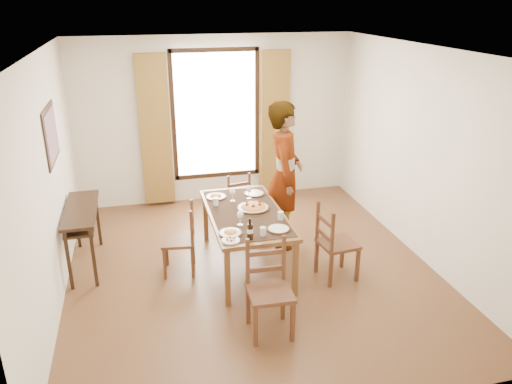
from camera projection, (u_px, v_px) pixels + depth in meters
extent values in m
plane|color=#462816|center=(251.00, 268.00, 6.37)|extent=(5.00, 5.00, 0.00)
cube|color=beige|center=(215.00, 120.00, 8.13)|extent=(4.50, 0.10, 2.70)
cube|color=beige|center=(330.00, 277.00, 3.62)|extent=(4.50, 0.10, 2.70)
cube|color=beige|center=(48.00, 185.00, 5.38)|extent=(0.10, 5.00, 2.70)
cube|color=beige|center=(422.00, 155.00, 6.38)|extent=(0.10, 5.00, 2.70)
cube|color=white|center=(250.00, 48.00, 5.37)|extent=(4.50, 5.00, 0.04)
cube|color=white|center=(216.00, 115.00, 8.07)|extent=(1.30, 0.04, 2.00)
cube|color=olive|center=(155.00, 131.00, 7.87)|extent=(0.48, 0.10, 2.40)
cube|color=olive|center=(275.00, 124.00, 8.31)|extent=(0.48, 0.10, 2.40)
cube|color=black|center=(51.00, 135.00, 5.77)|extent=(0.02, 0.86, 0.66)
cube|color=#CE4626|center=(52.00, 135.00, 5.77)|extent=(0.01, 0.76, 0.56)
cube|color=black|center=(81.00, 210.00, 6.18)|extent=(0.38, 1.20, 0.04)
cube|color=black|center=(82.00, 218.00, 6.22)|extent=(0.34, 1.10, 0.03)
cube|color=black|center=(69.00, 261.00, 5.80)|extent=(0.04, 0.04, 0.76)
cube|color=black|center=(77.00, 222.00, 6.79)|extent=(0.04, 0.04, 0.76)
cube|color=black|center=(94.00, 258.00, 5.86)|extent=(0.04, 0.04, 0.76)
cube|color=black|center=(98.00, 220.00, 6.85)|extent=(0.04, 0.04, 0.76)
cube|color=brown|center=(246.00, 214.00, 6.18)|extent=(0.90, 1.75, 0.05)
cube|color=black|center=(246.00, 212.00, 6.17)|extent=(0.83, 1.61, 0.01)
cube|color=brown|center=(227.00, 278.00, 5.50)|extent=(0.06, 0.06, 0.70)
cube|color=brown|center=(206.00, 218.00, 6.97)|extent=(0.06, 0.06, 0.70)
cube|color=brown|center=(295.00, 269.00, 5.67)|extent=(0.06, 0.06, 0.70)
cube|color=brown|center=(260.00, 213.00, 7.14)|extent=(0.06, 0.06, 0.70)
cube|color=#50331A|center=(178.00, 241.00, 6.16)|extent=(0.45, 0.45, 0.04)
cube|color=#50331A|center=(166.00, 250.00, 6.38)|extent=(0.04, 0.04, 0.43)
cube|color=#50331A|center=(193.00, 249.00, 6.41)|extent=(0.04, 0.04, 0.43)
cube|color=#50331A|center=(165.00, 263.00, 6.07)|extent=(0.04, 0.04, 0.43)
cube|color=#50331A|center=(193.00, 262.00, 6.10)|extent=(0.04, 0.04, 0.43)
cube|color=#50331A|center=(192.00, 217.00, 6.25)|extent=(0.03, 0.03, 0.47)
cube|color=#50331A|center=(192.00, 229.00, 5.94)|extent=(0.03, 0.03, 0.47)
cube|color=#50331A|center=(192.00, 230.00, 6.13)|extent=(0.07, 0.34, 0.05)
cube|color=#50331A|center=(192.00, 217.00, 6.06)|extent=(0.07, 0.34, 0.05)
cube|color=#50331A|center=(235.00, 199.00, 7.47)|extent=(0.43, 0.43, 0.04)
cube|color=#50331A|center=(241.00, 206.00, 7.75)|extent=(0.04, 0.04, 0.40)
cube|color=#50331A|center=(249.00, 214.00, 7.47)|extent=(0.04, 0.04, 0.40)
cube|color=#50331A|center=(222.00, 209.00, 7.63)|extent=(0.04, 0.04, 0.40)
cube|color=#50331A|center=(229.00, 217.00, 7.35)|extent=(0.04, 0.04, 0.40)
cube|color=#50331A|center=(249.00, 187.00, 7.30)|extent=(0.03, 0.03, 0.45)
cube|color=#50331A|center=(229.00, 191.00, 7.19)|extent=(0.03, 0.03, 0.45)
cube|color=#50331A|center=(239.00, 195.00, 7.28)|extent=(0.32, 0.07, 0.04)
cube|color=#50331A|center=(239.00, 184.00, 7.22)|extent=(0.32, 0.07, 0.04)
cube|color=#50331A|center=(270.00, 293.00, 5.01)|extent=(0.45, 0.45, 0.04)
cube|color=#50331A|center=(256.00, 326.00, 4.89)|extent=(0.04, 0.04, 0.47)
cube|color=#50331A|center=(248.00, 304.00, 5.23)|extent=(0.04, 0.04, 0.47)
cube|color=#50331A|center=(293.00, 321.00, 4.96)|extent=(0.04, 0.04, 0.47)
cube|color=#50331A|center=(283.00, 300.00, 5.30)|extent=(0.04, 0.04, 0.47)
cube|color=#50331A|center=(248.00, 262.00, 5.06)|extent=(0.04, 0.04, 0.52)
cube|color=#50331A|center=(284.00, 258.00, 5.13)|extent=(0.04, 0.04, 0.52)
cube|color=#50331A|center=(266.00, 269.00, 5.13)|extent=(0.38, 0.04, 0.05)
cube|color=#50331A|center=(266.00, 253.00, 5.06)|extent=(0.38, 0.04, 0.05)
cube|color=#50331A|center=(338.00, 244.00, 6.02)|extent=(0.48, 0.48, 0.04)
cube|color=#50331A|center=(358.00, 265.00, 6.01)|extent=(0.04, 0.04, 0.46)
cube|color=#50331A|center=(331.00, 270.00, 5.89)|extent=(0.04, 0.04, 0.46)
cube|color=#50331A|center=(342.00, 251.00, 6.33)|extent=(0.04, 0.04, 0.46)
cube|color=#50331A|center=(317.00, 256.00, 6.21)|extent=(0.04, 0.04, 0.46)
cube|color=#50331A|center=(332.00, 234.00, 5.71)|extent=(0.04, 0.04, 0.51)
cube|color=#50331A|center=(318.00, 221.00, 6.03)|extent=(0.04, 0.04, 0.51)
cube|color=#50331A|center=(324.00, 235.00, 5.90)|extent=(0.07, 0.37, 0.05)
cube|color=#50331A|center=(325.00, 221.00, 5.84)|extent=(0.07, 0.37, 0.05)
imported|color=#94989C|center=(285.00, 175.00, 6.68)|extent=(1.00, 0.88, 2.01)
cylinder|color=silver|center=(281.00, 216.00, 5.94)|extent=(0.07, 0.07, 0.10)
cylinder|color=silver|center=(216.00, 202.00, 6.35)|extent=(0.07, 0.07, 0.10)
cylinder|color=silver|center=(263.00, 231.00, 5.55)|extent=(0.07, 0.07, 0.10)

